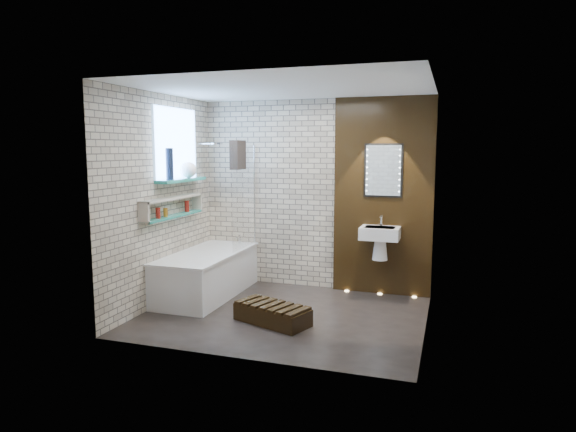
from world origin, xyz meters
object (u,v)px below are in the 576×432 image
(bathtub, at_px, (207,274))
(walnut_step, at_px, (272,315))
(bath_screen, at_px, (244,197))
(washbasin, at_px, (380,238))
(led_mirror, at_px, (383,171))

(bathtub, relative_size, walnut_step, 2.05)
(bath_screen, height_order, washbasin, bath_screen)
(bath_screen, bearing_deg, walnut_step, -54.98)
(washbasin, bearing_deg, bathtub, -163.99)
(bathtub, relative_size, bath_screen, 1.24)
(washbasin, distance_m, walnut_step, 1.83)
(bath_screen, bearing_deg, led_mirror, 10.66)
(led_mirror, height_order, walnut_step, led_mirror)
(bath_screen, bearing_deg, washbasin, 5.78)
(bathtub, distance_m, led_mirror, 2.68)
(bathtub, bearing_deg, washbasin, 16.01)
(bathtub, bearing_deg, led_mirror, 19.78)
(bathtub, distance_m, walnut_step, 1.42)
(bathtub, distance_m, washbasin, 2.32)
(led_mirror, bearing_deg, bathtub, -160.22)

